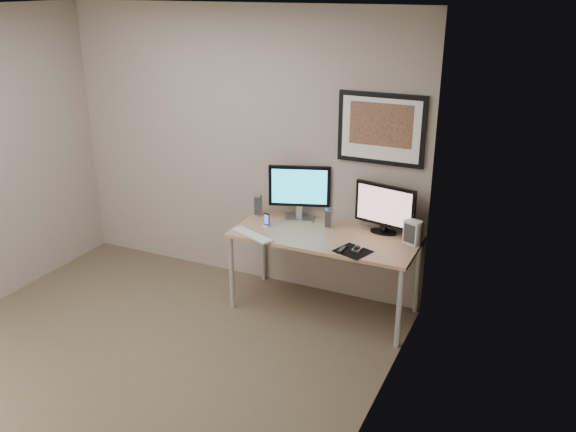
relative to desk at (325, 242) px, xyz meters
name	(u,v)px	position (x,y,z in m)	size (l,w,h in m)	color
floor	(140,362)	(-1.00, -1.35, -0.66)	(3.60, 3.60, 0.00)	brown
room	(158,143)	(-1.00, -0.90, 0.98)	(3.60, 3.60, 3.60)	white
desk	(325,242)	(0.00, 0.00, 0.00)	(1.60, 0.70, 0.73)	#9E724C
framed_art	(381,129)	(0.35, 0.33, 0.96)	(0.75, 0.04, 0.60)	black
monitor_large	(299,190)	(-0.35, 0.25, 0.35)	(0.54, 0.25, 0.51)	#B9B9BF
monitor_tv	(385,208)	(0.44, 0.25, 0.30)	(0.55, 0.17, 0.44)	black
speaker_left	(258,205)	(-0.74, 0.18, 0.17)	(0.08, 0.08, 0.20)	#B9B9BF
speaker_right	(329,218)	(-0.03, 0.18, 0.15)	(0.07, 0.07, 0.17)	#B9B9BF
phone_dock	(267,220)	(-0.54, -0.04, 0.13)	(0.06, 0.06, 0.13)	black
keyboard	(252,235)	(-0.56, -0.28, 0.07)	(0.45, 0.12, 0.02)	silver
mousepad	(353,251)	(0.33, -0.22, 0.07)	(0.26, 0.23, 0.00)	black
mouse	(357,248)	(0.35, -0.19, 0.09)	(0.06, 0.10, 0.03)	black
remote	(342,249)	(0.24, -0.24, 0.08)	(0.04, 0.15, 0.02)	black
fan_unit	(413,232)	(0.72, 0.14, 0.17)	(0.13, 0.10, 0.20)	silver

